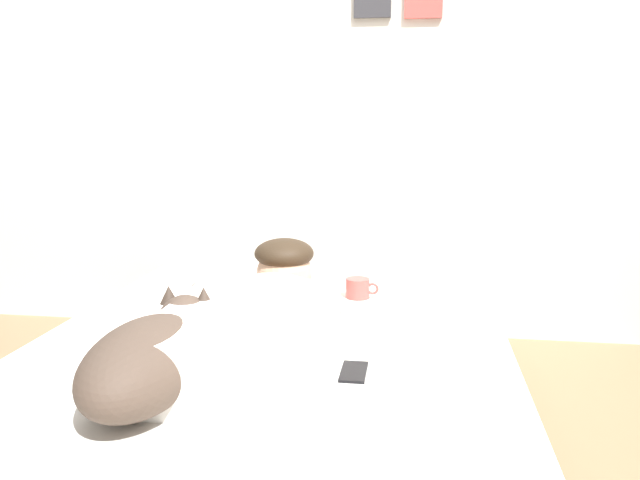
{
  "coord_description": "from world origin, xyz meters",
  "views": [
    {
      "loc": [
        0.1,
        -1.69,
        1.03
      ],
      "look_at": [
        -0.22,
        0.5,
        0.61
      ],
      "focal_mm": 36.28,
      "sensor_mm": 36.0,
      "label": 1
    }
  ],
  "objects_px": {
    "bed": "(274,392)",
    "pillow": "(257,275)",
    "person_lying": "(259,318)",
    "cell_phone": "(354,372)",
    "coffee_cup": "(358,288)",
    "dog": "(152,358)"
  },
  "relations": [
    {
      "from": "pillow",
      "to": "cell_phone",
      "type": "distance_m",
      "value": 0.94
    },
    {
      "from": "coffee_cup",
      "to": "person_lying",
      "type": "bearing_deg",
      "value": -109.97
    },
    {
      "from": "pillow",
      "to": "coffee_cup",
      "type": "distance_m",
      "value": 0.42
    },
    {
      "from": "person_lying",
      "to": "dog",
      "type": "distance_m",
      "value": 0.38
    },
    {
      "from": "person_lying",
      "to": "cell_phone",
      "type": "relative_size",
      "value": 6.57
    },
    {
      "from": "bed",
      "to": "dog",
      "type": "bearing_deg",
      "value": -111.46
    },
    {
      "from": "dog",
      "to": "coffee_cup",
      "type": "height_order",
      "value": "dog"
    },
    {
      "from": "person_lying",
      "to": "coffee_cup",
      "type": "xyz_separation_m",
      "value": [
        0.23,
        0.63,
        -0.07
      ]
    },
    {
      "from": "bed",
      "to": "pillow",
      "type": "bearing_deg",
      "value": 108.61
    },
    {
      "from": "pillow",
      "to": "dog",
      "type": "bearing_deg",
      "value": -90.08
    },
    {
      "from": "pillow",
      "to": "person_lying",
      "type": "bearing_deg",
      "value": -75.64
    },
    {
      "from": "person_lying",
      "to": "cell_phone",
      "type": "bearing_deg",
      "value": -20.97
    },
    {
      "from": "pillow",
      "to": "coffee_cup",
      "type": "xyz_separation_m",
      "value": [
        0.41,
        -0.08,
        -0.02
      ]
    },
    {
      "from": "person_lying",
      "to": "cell_phone",
      "type": "distance_m",
      "value": 0.32
    },
    {
      "from": "coffee_cup",
      "to": "cell_phone",
      "type": "bearing_deg",
      "value": -85.73
    },
    {
      "from": "bed",
      "to": "pillow",
      "type": "relative_size",
      "value": 4.03
    },
    {
      "from": "pillow",
      "to": "person_lying",
      "type": "distance_m",
      "value": 0.73
    },
    {
      "from": "person_lying",
      "to": "coffee_cup",
      "type": "height_order",
      "value": "person_lying"
    },
    {
      "from": "bed",
      "to": "cell_phone",
      "type": "height_order",
      "value": "cell_phone"
    },
    {
      "from": "dog",
      "to": "coffee_cup",
      "type": "xyz_separation_m",
      "value": [
        0.41,
        0.96,
        -0.07
      ]
    },
    {
      "from": "pillow",
      "to": "person_lying",
      "type": "xyz_separation_m",
      "value": [
        0.18,
        -0.71,
        0.05
      ]
    },
    {
      "from": "pillow",
      "to": "cell_phone",
      "type": "xyz_separation_m",
      "value": [
        0.46,
        -0.81,
        -0.05
      ]
    }
  ]
}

